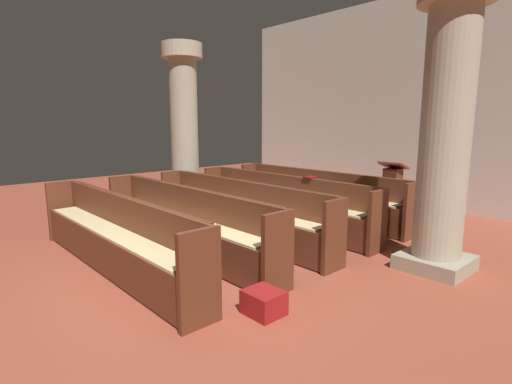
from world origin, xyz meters
The scene contains 12 objects.
ground_plane centered at (0.00, 0.00, 0.00)m, with size 19.20×19.20×0.00m, color #9E4733.
back_wall centered at (0.00, 6.08, 2.25)m, with size 10.00×0.16×4.50m, color beige.
pew_row_0 centered at (-0.88, 3.52, 0.50)m, with size 3.83×0.46×0.91m.
pew_row_1 centered at (-0.88, 2.53, 0.50)m, with size 3.83×0.46×0.91m.
pew_row_2 centered at (-0.88, 1.54, 0.50)m, with size 3.83×0.47×0.91m.
pew_row_3 centered at (-0.88, 0.55, 0.50)m, with size 3.83×0.46×0.91m.
pew_row_4 centered at (-0.88, -0.44, 0.50)m, with size 3.83×0.46×0.91m.
pillar_aisle_side centered at (1.81, 2.53, 1.79)m, with size 0.84×0.84×3.43m.
pillar_far_side centered at (-3.52, 2.31, 1.79)m, with size 0.84×0.84×3.43m.
lectern centered at (0.04, 4.69, 0.45)m, with size 0.48×0.45×1.08m.
hymn_book centered at (-0.38, 2.72, 0.92)m, with size 0.16×0.18×0.03m, color maroon.
kneeler_box_red centered at (1.21, 0.14, 0.12)m, with size 0.36×0.32×0.23m, color maroon.
Camera 1 is at (3.74, -2.30, 1.81)m, focal length 27.53 mm.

